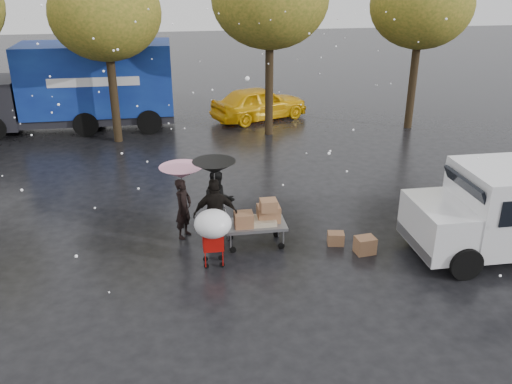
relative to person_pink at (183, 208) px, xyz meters
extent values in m
plane|color=black|center=(1.21, -1.57, -0.79)|extent=(90.00, 90.00, 0.00)
imported|color=black|center=(0.00, 0.00, 0.00)|extent=(0.62, 0.69, 1.58)
imported|color=black|center=(0.89, -0.01, 0.08)|extent=(0.96, 0.81, 1.74)
imported|color=black|center=(0.75, -0.75, 0.13)|extent=(1.10, 0.50, 1.84)
cylinder|color=#4C4C4C|center=(0.00, 0.00, 0.09)|extent=(0.02, 0.02, 1.77)
cone|color=pink|center=(0.00, 0.00, 0.98)|extent=(1.09, 1.09, 0.30)
sphere|color=#4C4C4C|center=(0.00, 0.00, 1.01)|extent=(0.06, 0.06, 0.06)
cylinder|color=#4C4C4C|center=(0.75, -0.75, 0.28)|extent=(0.02, 0.02, 2.13)
cone|color=black|center=(0.75, -0.75, 1.34)|extent=(1.02, 1.02, 0.30)
sphere|color=#4C4C4C|center=(0.75, -0.75, 1.37)|extent=(0.06, 0.06, 0.06)
cube|color=slate|center=(1.72, -0.72, -0.24)|extent=(1.50, 0.80, 0.08)
cylinder|color=slate|center=(0.97, -0.72, 0.01)|extent=(0.04, 0.04, 0.60)
cube|color=brown|center=(2.07, -0.62, 0.00)|extent=(0.55, 0.45, 0.40)
cube|color=brown|center=(1.42, -0.82, -0.02)|extent=(0.45, 0.40, 0.35)
cube|color=brown|center=(2.02, -0.87, 0.34)|extent=(0.40, 0.35, 0.28)
cube|color=tan|center=(1.77, -0.72, -0.14)|extent=(0.90, 0.55, 0.12)
cylinder|color=black|center=(1.12, -1.04, -0.71)|extent=(0.16, 0.05, 0.16)
cylinder|color=black|center=(1.12, -0.40, -0.71)|extent=(0.16, 0.05, 0.16)
cylinder|color=black|center=(2.32, -1.04, -0.71)|extent=(0.16, 0.05, 0.16)
cylinder|color=black|center=(2.32, -0.40, -0.71)|extent=(0.16, 0.05, 0.16)
cube|color=#B80E0A|center=(0.61, -1.51, -0.14)|extent=(0.47, 0.41, 0.45)
cylinder|color=#B80E0A|center=(0.61, -1.70, 0.23)|extent=(0.42, 0.02, 0.02)
cylinder|color=#4C4C4C|center=(0.61, -1.70, 0.16)|extent=(0.02, 0.02, 0.60)
ellipsoid|color=white|center=(0.61, -1.70, 0.36)|extent=(0.84, 0.84, 0.63)
cylinder|color=black|center=(0.43, -1.67, -0.73)|extent=(0.12, 0.04, 0.12)
cylinder|color=black|center=(0.43, -1.35, -0.73)|extent=(0.12, 0.04, 0.12)
cylinder|color=black|center=(0.79, -1.67, -0.73)|extent=(0.12, 0.04, 0.12)
cylinder|color=black|center=(0.79, -1.35, -0.73)|extent=(0.12, 0.04, 0.12)
cube|color=white|center=(5.88, -2.02, 0.06)|extent=(1.20, 1.95, 1.10)
cube|color=black|center=(6.43, -2.02, 0.91)|extent=(0.37, 1.70, 0.67)
cube|color=slate|center=(5.33, -2.02, -0.34)|extent=(0.12, 1.90, 0.25)
cylinder|color=black|center=(6.08, -2.97, -0.41)|extent=(0.76, 0.28, 0.76)
cylinder|color=black|center=(6.08, -1.07, -0.41)|extent=(0.76, 0.28, 0.76)
cube|color=navy|center=(-3.08, 10.38, 1.31)|extent=(6.00, 2.50, 2.80)
cube|color=black|center=(-4.08, 10.38, -0.24)|extent=(8.00, 2.30, 0.35)
cube|color=white|center=(-3.08, 9.12, 1.41)|extent=(3.50, 0.03, 0.35)
cylinder|color=black|center=(-7.08, 11.53, -0.29)|extent=(1.00, 0.30, 1.00)
cylinder|color=black|center=(-1.08, 9.23, -0.29)|extent=(1.00, 0.30, 1.00)
cylinder|color=black|center=(-1.08, 11.53, -0.29)|extent=(1.00, 0.30, 1.00)
cube|color=brown|center=(4.28, -1.55, -0.58)|extent=(0.50, 0.42, 0.42)
cube|color=brown|center=(3.71, -1.01, -0.63)|extent=(0.45, 0.38, 0.31)
imported|color=yellow|center=(3.69, 10.65, -0.05)|extent=(4.65, 3.21, 1.47)
cylinder|color=black|center=(-2.29, 8.43, 1.45)|extent=(0.32, 0.32, 4.48)
ellipsoid|color=#425117|center=(-2.29, 8.43, 4.01)|extent=(4.00, 4.00, 3.40)
cylinder|color=black|center=(3.71, 8.43, 1.66)|extent=(0.32, 0.32, 4.90)
cylinder|color=black|center=(9.71, 8.43, 1.52)|extent=(0.32, 0.32, 4.62)
ellipsoid|color=#425117|center=(9.71, 8.43, 4.16)|extent=(4.00, 4.00, 3.40)
camera|label=1|loc=(-0.12, -12.51, 5.78)|focal=38.00mm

